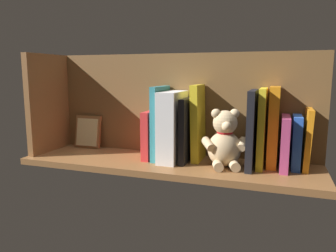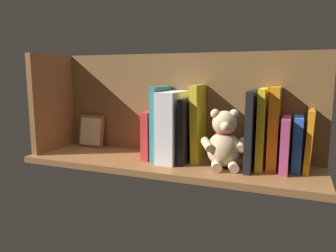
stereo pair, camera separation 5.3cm
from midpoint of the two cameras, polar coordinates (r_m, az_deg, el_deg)
ground_plane at (r=114.74cm, az=-1.34°, el=-6.73°), size 103.91×28.90×2.20cm
shelf_back_panel at (r=122.34cm, az=0.61°, el=3.87°), size 103.91×1.50×37.99cm
shelf_side_divider at (r=136.42cm, az=-21.52°, el=3.78°), size 2.40×22.90×37.99cm
book_0 at (r=110.74cm, az=22.20°, el=-2.21°), size 2.48×11.89×19.67cm
book_1 at (r=110.90cm, az=20.53°, el=-2.71°), size 2.75×11.71×17.28cm
book_2 at (r=109.12cm, az=18.70°, el=-2.84°), size 2.56×15.23×17.14cm
book_3 at (r=110.17cm, az=16.88°, el=-0.17°), size 3.16×11.51×26.43cm
book_4 at (r=108.80cm, az=14.98°, el=-0.34°), size 2.16×14.71×25.93cm
book_5 at (r=107.64cm, az=13.29°, el=-0.53°), size 2.23×17.66×25.34cm
teddy_bear at (r=106.83cm, az=8.62°, el=-2.74°), size 14.92×14.50×19.28cm
book_6 at (r=113.45cm, az=4.01°, el=0.54°), size 3.41×12.20×26.77cm
book_7 at (r=112.66cm, az=2.13°, el=-0.66°), size 2.07×16.46×22.21cm
dictionary_thick_white at (r=113.21cm, az=-0.50°, el=-0.04°), size 6.47×18.04×24.43cm
book_8 at (r=115.96cm, az=-2.69°, el=0.60°), size 2.01×15.85×26.10cm
book_9 at (r=118.17cm, az=-4.11°, el=-1.43°), size 2.81×15.34×17.26cm
picture_frame_leaning at (r=138.02cm, az=-15.11°, el=-1.03°), size 11.46×3.70×13.43cm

